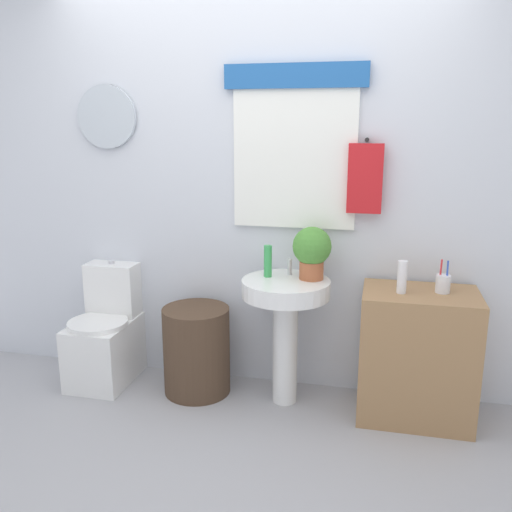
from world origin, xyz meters
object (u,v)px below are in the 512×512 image
object	(u,v)px
laundry_hamper	(197,350)
soap_bottle	(268,261)
wooden_cabinet	(417,355)
toothbrush_cup	(443,283)
toilet	(106,337)
potted_plant	(312,250)
lotion_bottle	(402,277)
pedestal_sink	(286,311)

from	to	relation	value
laundry_hamper	soap_bottle	bearing A→B (deg)	6.41
wooden_cabinet	toothbrush_cup	distance (m)	0.44
laundry_hamper	toothbrush_cup	bearing A→B (deg)	0.80
toilet	potted_plant	size ratio (longest dim) A/B	2.51
wooden_cabinet	soap_bottle	bearing A→B (deg)	176.76
toilet	laundry_hamper	bearing A→B (deg)	-3.05
soap_bottle	lotion_bottle	world-z (taller)	soap_bottle
laundry_hamper	soap_bottle	world-z (taller)	soap_bottle
laundry_hamper	lotion_bottle	xyz separation A→B (m)	(1.22, -0.04, 0.57)
laundry_hamper	wooden_cabinet	world-z (taller)	wooden_cabinet
toothbrush_cup	toilet	bearing A→B (deg)	179.61
pedestal_sink	toothbrush_cup	xyz separation A→B (m)	(0.88, 0.02, 0.22)
pedestal_sink	wooden_cabinet	xyz separation A→B (m)	(0.76, 0.00, -0.21)
potted_plant	toothbrush_cup	world-z (taller)	potted_plant
laundry_hamper	pedestal_sink	xyz separation A→B (m)	(0.57, 0.00, 0.31)
laundry_hamper	potted_plant	distance (m)	0.98
toilet	lotion_bottle	xyz separation A→B (m)	(1.86, -0.07, 0.55)
toothbrush_cup	wooden_cabinet	bearing A→B (deg)	-169.80
soap_bottle	potted_plant	size ratio (longest dim) A/B	0.61
potted_plant	toilet	bearing A→B (deg)	-178.90
wooden_cabinet	laundry_hamper	bearing A→B (deg)	180.00
soap_bottle	toothbrush_cup	xyz separation A→B (m)	(1.00, -0.03, -0.06)
wooden_cabinet	toothbrush_cup	xyz separation A→B (m)	(0.11, 0.02, 0.43)
pedestal_sink	soap_bottle	world-z (taller)	soap_bottle
lotion_bottle	toothbrush_cup	xyz separation A→B (m)	(0.22, 0.06, -0.04)
wooden_cabinet	soap_bottle	xyz separation A→B (m)	(-0.88, 0.05, 0.49)
toilet	lotion_bottle	size ratio (longest dim) A/B	4.28
toilet	wooden_cabinet	distance (m)	1.97
lotion_bottle	wooden_cabinet	bearing A→B (deg)	19.74
soap_bottle	pedestal_sink	bearing A→B (deg)	-22.62
wooden_cabinet	potted_plant	distance (m)	0.85
lotion_bottle	soap_bottle	bearing A→B (deg)	173.35
toothbrush_cup	pedestal_sink	bearing A→B (deg)	-178.69
soap_bottle	toilet	bearing A→B (deg)	-179.16
pedestal_sink	potted_plant	size ratio (longest dim) A/B	2.49
lotion_bottle	toilet	bearing A→B (deg)	177.72
soap_bottle	toothbrush_cup	size ratio (longest dim) A/B	1.03
toilet	laundry_hamper	size ratio (longest dim) A/B	1.41
laundry_hamper	pedestal_sink	bearing A→B (deg)	0.00
soap_bottle	wooden_cabinet	bearing A→B (deg)	-3.24
toilet	laundry_hamper	world-z (taller)	toilet
toilet	soap_bottle	bearing A→B (deg)	0.84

